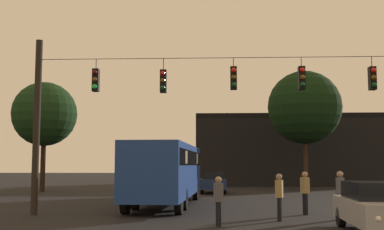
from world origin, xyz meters
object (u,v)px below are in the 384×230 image
object	(u,v)px
car_far_left	(213,182)
pedestrian_crossing_center	(279,194)
tree_left_silhouette	(304,108)
tree_behind_building	(45,114)
pedestrian_near_bus	(305,190)
car_near_right	(377,206)
pedestrian_crossing_right	(340,192)
pedestrian_crossing_left	(218,198)
city_bus	(167,168)

from	to	relation	value
car_far_left	pedestrian_crossing_center	world-z (taller)	pedestrian_crossing_center
pedestrian_crossing_center	tree_left_silhouette	distance (m)	22.07
car_far_left	tree_behind_building	xyz separation A→B (m)	(-12.93, 1.20, 5.09)
pedestrian_near_bus	tree_behind_building	size ratio (longest dim) A/B	0.21
car_near_right	pedestrian_crossing_right	world-z (taller)	pedestrian_crossing_right
pedestrian_crossing_left	city_bus	bearing A→B (deg)	107.43
car_far_left	pedestrian_crossing_left	distance (m)	18.60
car_far_left	pedestrian_crossing_right	xyz separation A→B (m)	(4.69, -16.48, 0.23)
city_bus	pedestrian_crossing_left	xyz separation A→B (m)	(2.46, -7.85, -0.94)
city_bus	tree_left_silhouette	distance (m)	18.05
city_bus	tree_behind_building	xyz separation A→B (m)	(-10.58, 11.94, 4.02)
pedestrian_near_bus	pedestrian_crossing_center	bearing A→B (deg)	-121.11
city_bus	tree_left_silhouette	xyz separation A→B (m)	(9.74, 14.44, 4.74)
tree_behind_building	tree_left_silhouette	bearing A→B (deg)	7.02
pedestrian_crossing_left	pedestrian_crossing_right	bearing A→B (deg)	24.84
pedestrian_crossing_right	pedestrian_near_bus	bearing A→B (deg)	119.78
pedestrian_crossing_center	pedestrian_crossing_right	distance (m)	2.41
car_near_right	tree_behind_building	bearing A→B (deg)	130.03
car_near_right	pedestrian_near_bus	size ratio (longest dim) A/B	2.53
city_bus	car_near_right	world-z (taller)	city_bus
tree_left_silhouette	pedestrian_crossing_right	bearing A→B (deg)	-97.62
pedestrian_crossing_left	pedestrian_near_bus	distance (m)	5.25
pedestrian_crossing_center	pedestrian_crossing_right	world-z (taller)	pedestrian_crossing_right
pedestrian_near_bus	tree_behind_building	bearing A→B (deg)	136.18
car_near_right	pedestrian_crossing_center	bearing A→B (deg)	130.51
car_far_left	tree_behind_building	bearing A→B (deg)	174.72
car_near_right	pedestrian_crossing_center	distance (m)	3.85
city_bus	pedestrian_near_bus	world-z (taller)	city_bus
tree_left_silhouette	car_near_right	bearing A→B (deg)	-96.14
car_far_left	pedestrian_crossing_right	distance (m)	17.14
car_far_left	car_near_right	bearing A→B (deg)	-76.37
pedestrian_crossing_right	tree_left_silhouette	bearing A→B (deg)	82.38
car_far_left	tree_left_silhouette	world-z (taller)	tree_left_silhouette
city_bus	pedestrian_crossing_left	distance (m)	8.28
car_far_left	pedestrian_crossing_center	size ratio (longest dim) A/B	2.55
pedestrian_crossing_center	car_near_right	bearing A→B (deg)	-49.49
pedestrian_near_bus	tree_left_silhouette	world-z (taller)	tree_left_silhouette
city_bus	pedestrian_crossing_left	world-z (taller)	city_bus
pedestrian_near_bus	city_bus	bearing A→B (deg)	146.39
pedestrian_near_bus	tree_behind_building	distance (m)	23.58
city_bus	car_far_left	world-z (taller)	city_bus
car_far_left	pedestrian_crossing_left	size ratio (longest dim) A/B	2.65
car_far_left	tree_left_silhouette	distance (m)	10.10
pedestrian_crossing_center	car_far_left	bearing A→B (deg)	97.83
tree_behind_building	car_near_right	bearing A→B (deg)	-49.97
city_bus	pedestrian_crossing_left	size ratio (longest dim) A/B	6.77
pedestrian_crossing_center	tree_behind_building	distance (m)	24.29
city_bus	pedestrian_crossing_left	bearing A→B (deg)	-72.57
car_near_right	pedestrian_near_bus	world-z (taller)	pedestrian_near_bus
pedestrian_crossing_left	tree_left_silhouette	world-z (taller)	tree_left_silhouette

